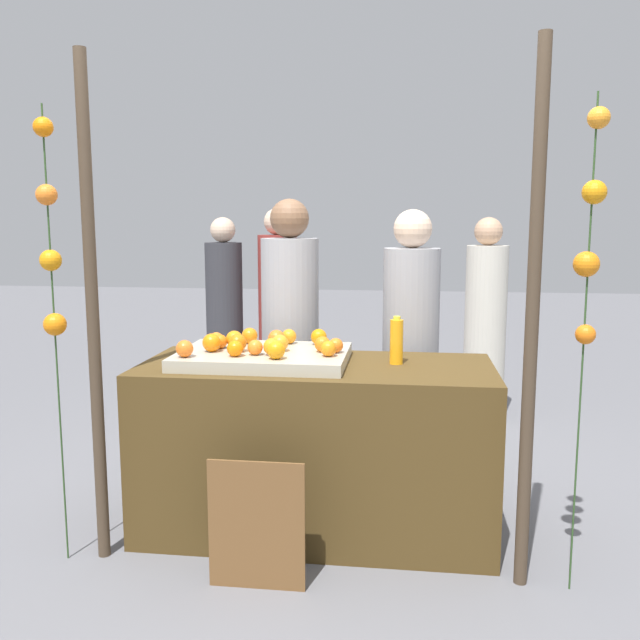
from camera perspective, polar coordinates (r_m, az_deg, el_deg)
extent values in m
plane|color=slate|center=(3.62, -0.32, -17.18)|extent=(24.00, 24.00, 0.00)
cube|color=#4C3819|center=(3.46, -0.32, -10.74)|extent=(1.75, 0.76, 0.86)
cube|color=#B2AD99|center=(3.38, -4.82, -3.13)|extent=(0.84, 0.60, 0.06)
sphere|color=orange|center=(3.27, -11.43, -2.40)|extent=(0.08, 0.08, 0.08)
sphere|color=orange|center=(3.38, -9.19, -1.91)|extent=(0.09, 0.09, 0.09)
sphere|color=orange|center=(3.53, -0.10, -1.44)|extent=(0.08, 0.08, 0.08)
sphere|color=orange|center=(3.27, -5.54, -2.33)|extent=(0.08, 0.08, 0.08)
sphere|color=orange|center=(3.17, -3.76, -2.56)|extent=(0.09, 0.09, 0.09)
sphere|color=orange|center=(3.58, -6.00, -1.34)|extent=(0.09, 0.09, 0.09)
sphere|color=orange|center=(3.53, -8.80, -1.62)|extent=(0.07, 0.07, 0.07)
sphere|color=orange|center=(3.56, -2.65, -1.41)|extent=(0.08, 0.08, 0.08)
sphere|color=orange|center=(3.31, 1.35, -2.18)|extent=(0.07, 0.07, 0.07)
sphere|color=orange|center=(3.36, -7.02, -1.94)|extent=(0.09, 0.09, 0.09)
sphere|color=orange|center=(3.25, -7.23, -2.42)|extent=(0.08, 0.08, 0.08)
sphere|color=orange|center=(3.33, 0.21, -2.07)|extent=(0.08, 0.08, 0.08)
sphere|color=orange|center=(3.26, -4.11, -2.28)|extent=(0.08, 0.08, 0.08)
sphere|color=orange|center=(3.22, 0.72, -2.44)|extent=(0.08, 0.08, 0.08)
sphere|color=orange|center=(3.36, -3.41, -1.95)|extent=(0.08, 0.08, 0.08)
sphere|color=orange|center=(3.47, -3.71, -1.58)|extent=(0.09, 0.09, 0.09)
sphere|color=orange|center=(3.46, -8.49, -1.82)|extent=(0.07, 0.07, 0.07)
sphere|color=orange|center=(3.48, -7.29, -1.61)|extent=(0.09, 0.09, 0.09)
cylinder|color=#FBA116|center=(3.35, 6.51, -1.86)|extent=(0.07, 0.07, 0.22)
cylinder|color=yellow|center=(3.33, 6.55, 0.17)|extent=(0.04, 0.04, 0.02)
cube|color=brown|center=(2.99, -5.43, -17.11)|extent=(0.42, 0.01, 0.58)
cube|color=black|center=(3.00, -5.37, -16.99)|extent=(0.39, 0.02, 0.56)
cylinder|color=#99999E|center=(4.04, -2.52, -3.50)|extent=(0.34, 0.34, 1.47)
sphere|color=brown|center=(3.95, -2.60, 8.61)|extent=(0.23, 0.23, 0.23)
cylinder|color=#99999E|center=(3.98, 7.65, -4.12)|extent=(0.33, 0.33, 1.41)
sphere|color=beige|center=(3.89, 7.89, 7.69)|extent=(0.22, 0.22, 0.22)
cylinder|color=#333338|center=(5.93, -8.10, -0.16)|extent=(0.32, 0.32, 1.38)
sphere|color=beige|center=(5.86, -8.26, 7.59)|extent=(0.22, 0.22, 0.22)
cylinder|color=maroon|center=(5.83, -3.59, 0.09)|extent=(0.34, 0.34, 1.45)
sphere|color=beige|center=(5.77, -3.67, 8.34)|extent=(0.23, 0.23, 0.23)
cylinder|color=beige|center=(5.39, 13.82, -1.19)|extent=(0.32, 0.32, 1.38)
sphere|color=tan|center=(5.32, 14.13, 7.32)|extent=(0.22, 0.22, 0.22)
cylinder|color=#473828|center=(3.17, -18.75, 0.40)|extent=(0.06, 0.06, 2.30)
cylinder|color=#473828|center=(2.90, 17.56, -0.26)|extent=(0.06, 0.06, 2.30)
cylinder|color=#2D4C23|center=(3.22, -21.55, -1.74)|extent=(0.01, 0.01, 2.06)
sphere|color=orange|center=(3.19, -22.46, 14.92)|extent=(0.08, 0.08, 0.08)
sphere|color=orange|center=(3.18, -22.22, 9.82)|extent=(0.09, 0.09, 0.09)
sphere|color=orange|center=(3.19, -21.91, 4.73)|extent=(0.09, 0.09, 0.09)
sphere|color=orange|center=(3.20, -21.59, -0.35)|extent=(0.10, 0.10, 0.10)
cylinder|color=#2D4C23|center=(2.94, 21.44, -2.67)|extent=(0.01, 0.01, 2.06)
sphere|color=orange|center=(2.92, 22.60, 15.58)|extent=(0.09, 0.09, 0.09)
sphere|color=orange|center=(2.89, 22.28, 10.02)|extent=(0.10, 0.10, 0.10)
sphere|color=orange|center=(2.90, 21.69, 4.43)|extent=(0.10, 0.10, 0.10)
sphere|color=orange|center=(2.92, 21.62, -1.14)|extent=(0.08, 0.08, 0.08)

